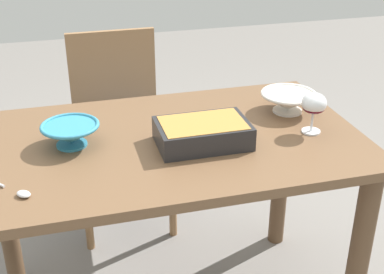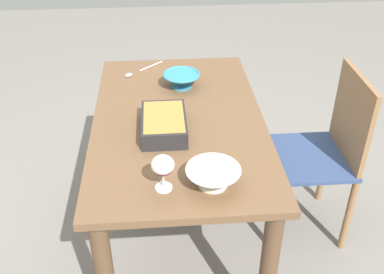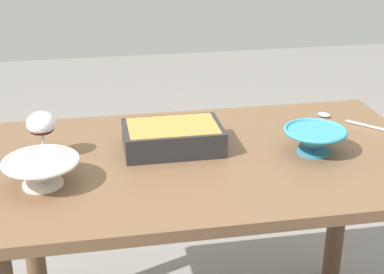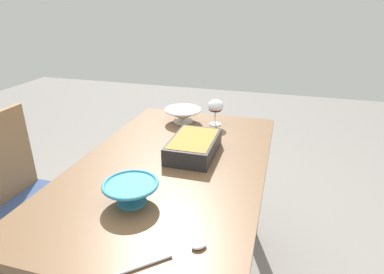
{
  "view_description": "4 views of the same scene",
  "coord_description": "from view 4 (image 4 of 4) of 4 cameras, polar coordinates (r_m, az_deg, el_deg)",
  "views": [
    {
      "loc": [
        0.32,
        1.52,
        1.54
      ],
      "look_at": [
        -0.07,
        0.06,
        0.79
      ],
      "focal_mm": 49.44,
      "sensor_mm": 36.0,
      "label": 1
    },
    {
      "loc": [
        -1.76,
        0.08,
        1.83
      ],
      "look_at": [
        -0.2,
        -0.05,
        0.79
      ],
      "focal_mm": 42.77,
      "sensor_mm": 36.0,
      "label": 2
    },
    {
      "loc": [
        -0.33,
        -1.47,
        1.47
      ],
      "look_at": [
        -0.07,
        -0.05,
        0.85
      ],
      "focal_mm": 52.82,
      "sensor_mm": 36.0,
      "label": 3
    },
    {
      "loc": [
        1.12,
        0.41,
        1.39
      ],
      "look_at": [
        -0.14,
        0.05,
        0.83
      ],
      "focal_mm": 30.45,
      "sensor_mm": 36.0,
      "label": 4
    }
  ],
  "objects": [
    {
      "name": "casserole_dish",
      "position": [
        1.41,
        0.29,
        -1.47
      ],
      "size": [
        0.29,
        0.19,
        0.08
      ],
      "color": "#262628",
      "rests_on": "dining_table"
    },
    {
      "name": "serving_spoon",
      "position": [
        0.92,
        -2.12,
        -19.52
      ],
      "size": [
        0.19,
        0.21,
        0.01
      ],
      "color": "silver",
      "rests_on": "dining_table"
    },
    {
      "name": "chair",
      "position": [
        1.8,
        -27.38,
        -9.35
      ],
      "size": [
        0.43,
        0.4,
        0.91
      ],
      "color": "#334772",
      "rests_on": "ground_plane"
    },
    {
      "name": "wine_glass",
      "position": [
        1.73,
        4.13,
        5.2
      ],
      "size": [
        0.08,
        0.08,
        0.14
      ],
      "color": "white",
      "rests_on": "dining_table"
    },
    {
      "name": "dining_table",
      "position": [
        1.42,
        -3.51,
        -9.44
      ],
      "size": [
        1.29,
        0.76,
        0.76
      ],
      "color": "brown",
      "rests_on": "ground_plane"
    },
    {
      "name": "small_bowl",
      "position": [
        1.78,
        -1.6,
        3.97
      ],
      "size": [
        0.2,
        0.2,
        0.08
      ],
      "color": "white",
      "rests_on": "dining_table"
    },
    {
      "name": "mixing_bowl",
      "position": [
        1.1,
        -10.63,
        -9.34
      ],
      "size": [
        0.19,
        0.19,
        0.08
      ],
      "color": "teal",
      "rests_on": "dining_table"
    }
  ]
}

